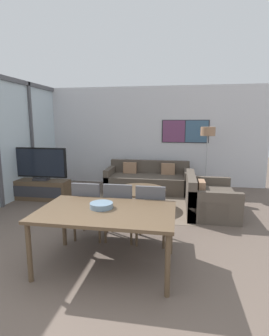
# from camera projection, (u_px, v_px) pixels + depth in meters

# --- Properties ---
(ground_plane) EXTENTS (24.00, 24.00, 0.00)m
(ground_plane) POSITION_uv_depth(u_px,v_px,m) (79.00, 306.00, 2.64)
(ground_plane) COLOR brown
(wall_back) EXTENTS (6.67, 0.09, 2.80)m
(wall_back) POSITION_uv_depth(u_px,v_px,m) (147.00, 136.00, 7.57)
(wall_back) COLOR silver
(wall_back) RESTS_ON ground_plane
(area_rug) EXTENTS (2.37, 1.74, 0.01)m
(area_rug) POSITION_uv_depth(u_px,v_px,m) (140.00, 207.00, 5.66)
(area_rug) COLOR #706051
(area_rug) RESTS_ON ground_plane
(tv_console) EXTENTS (1.29, 0.46, 0.46)m
(tv_console) POSITION_uv_depth(u_px,v_px,m) (42.00, 190.00, 6.22)
(tv_console) COLOR brown
(tv_console) RESTS_ON ground_plane
(television) EXTENTS (1.29, 0.20, 0.77)m
(television) POSITION_uv_depth(u_px,v_px,m) (40.00, 164.00, 6.11)
(television) COLOR #2D2D33
(television) RESTS_ON tv_console
(sofa_main) EXTENTS (2.18, 0.96, 0.77)m
(sofa_main) POSITION_uv_depth(u_px,v_px,m) (148.00, 180.00, 7.03)
(sofa_main) COLOR #51473D
(sofa_main) RESTS_ON ground_plane
(sofa_side) EXTENTS (0.96, 1.43, 0.77)m
(sofa_side) POSITION_uv_depth(u_px,v_px,m) (207.00, 199.00, 5.32)
(sofa_side) COLOR #51473D
(sofa_side) RESTS_ON ground_plane
(coffee_table) EXTENTS (1.10, 1.10, 0.41)m
(coffee_table) POSITION_uv_depth(u_px,v_px,m) (140.00, 194.00, 5.60)
(coffee_table) COLOR brown
(coffee_table) RESTS_ON ground_plane
(dining_table) EXTENTS (1.69, 1.04, 0.75)m
(dining_table) POSITION_uv_depth(u_px,v_px,m) (106.00, 215.00, 3.25)
(dining_table) COLOR brown
(dining_table) RESTS_ON ground_plane
(dining_chair_left) EXTENTS (0.46, 0.46, 0.93)m
(dining_chair_left) POSITION_uv_depth(u_px,v_px,m) (89.00, 208.00, 4.06)
(dining_chair_left) COLOR #4C4C51
(dining_chair_left) RESTS_ON ground_plane
(dining_chair_centre) EXTENTS (0.46, 0.46, 0.93)m
(dining_chair_centre) POSITION_uv_depth(u_px,v_px,m) (120.00, 209.00, 4.00)
(dining_chair_centre) COLOR #4C4C51
(dining_chair_centre) RESTS_ON ground_plane
(dining_chair_right) EXTENTS (0.46, 0.46, 0.93)m
(dining_chair_right) POSITION_uv_depth(u_px,v_px,m) (151.00, 211.00, 3.89)
(dining_chair_right) COLOR #4C4C51
(dining_chair_right) RESTS_ON ground_plane
(fruit_bowl) EXTENTS (0.29, 0.29, 0.07)m
(fruit_bowl) POSITION_uv_depth(u_px,v_px,m) (102.00, 205.00, 3.31)
(fruit_bowl) COLOR slate
(fruit_bowl) RESTS_ON dining_table
(floor_lamp) EXTENTS (0.36, 0.36, 1.69)m
(floor_lamp) POSITION_uv_depth(u_px,v_px,m) (208.00, 136.00, 6.55)
(floor_lamp) COLOR #2D2D33
(floor_lamp) RESTS_ON ground_plane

